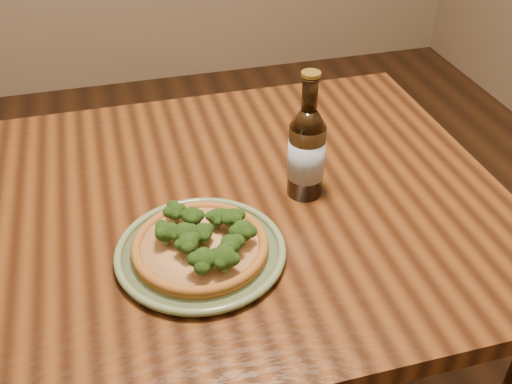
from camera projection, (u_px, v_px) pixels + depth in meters
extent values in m
cube|color=#4F2911|center=(100.00, 230.00, 1.13)|extent=(1.60, 0.90, 0.04)
cylinder|color=#4F2911|center=(358.00, 206.00, 1.80)|extent=(0.07, 0.07, 0.71)
cylinder|color=#60734F|center=(201.00, 254.00, 1.04)|extent=(0.27, 0.27, 0.01)
torus|color=#60734F|center=(201.00, 251.00, 1.04)|extent=(0.30, 0.30, 0.01)
torus|color=#60734F|center=(201.00, 251.00, 1.04)|extent=(0.24, 0.24, 0.01)
cylinder|color=brown|center=(200.00, 249.00, 1.03)|extent=(0.23, 0.23, 0.01)
torus|color=brown|center=(200.00, 245.00, 1.03)|extent=(0.24, 0.24, 0.02)
cylinder|color=#D1BD7F|center=(200.00, 245.00, 1.03)|extent=(0.20, 0.20, 0.01)
sphere|color=#315A1C|center=(243.00, 231.00, 1.01)|extent=(0.04, 0.04, 0.04)
sphere|color=#315A1C|center=(192.00, 217.00, 1.05)|extent=(0.04, 0.04, 0.04)
sphere|color=#315A1C|center=(231.00, 245.00, 0.99)|extent=(0.05, 0.05, 0.04)
sphere|color=#315A1C|center=(203.00, 260.00, 0.95)|extent=(0.05, 0.05, 0.04)
sphere|color=#315A1C|center=(203.00, 232.00, 1.02)|extent=(0.04, 0.04, 0.03)
sphere|color=#315A1C|center=(184.00, 233.00, 1.01)|extent=(0.04, 0.04, 0.04)
sphere|color=#315A1C|center=(165.00, 232.00, 1.01)|extent=(0.04, 0.04, 0.04)
sphere|color=#315A1C|center=(216.00, 217.00, 1.05)|extent=(0.04, 0.04, 0.03)
sphere|color=#315A1C|center=(188.00, 244.00, 0.99)|extent=(0.05, 0.05, 0.04)
sphere|color=#315A1C|center=(175.00, 211.00, 1.06)|extent=(0.03, 0.03, 0.03)
sphere|color=#315A1C|center=(233.00, 218.00, 1.04)|extent=(0.04, 0.04, 0.04)
sphere|color=#315A1C|center=(225.00, 258.00, 0.96)|extent=(0.05, 0.05, 0.04)
cylinder|color=black|center=(306.00, 160.00, 1.15)|extent=(0.07, 0.07, 0.15)
cone|color=black|center=(309.00, 118.00, 1.10)|extent=(0.07, 0.07, 0.03)
cylinder|color=black|center=(310.00, 93.00, 1.07)|extent=(0.03, 0.03, 0.07)
torus|color=black|center=(311.00, 78.00, 1.05)|extent=(0.04, 0.04, 0.01)
cylinder|color=#A58C33|center=(311.00, 74.00, 1.04)|extent=(0.04, 0.04, 0.01)
cylinder|color=#9AAAB9|center=(306.00, 158.00, 1.15)|extent=(0.07, 0.07, 0.08)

